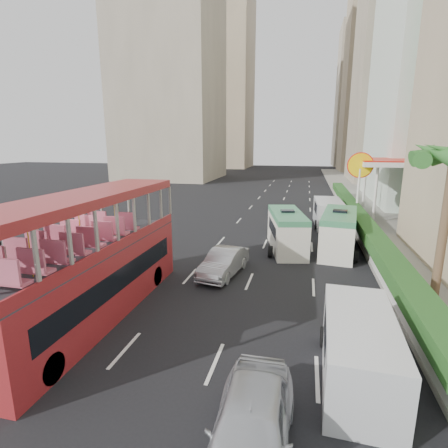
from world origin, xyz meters
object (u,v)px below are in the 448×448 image
(double_decker_bus, at_px, (91,257))
(minibus_far, at_px, (339,232))
(minibus_near, at_px, (287,231))
(palm_tree, at_px, (443,231))
(van_asset, at_px, (292,229))
(shell_station, at_px, (393,190))
(panel_van_far, at_px, (328,213))
(car_silver_lane_a, at_px, (224,275))
(panel_van_near, at_px, (359,350))

(double_decker_bus, distance_m, minibus_far, 15.43)
(minibus_near, height_order, palm_tree, palm_tree)
(van_asset, distance_m, minibus_far, 6.45)
(palm_tree, distance_m, shell_station, 19.14)
(minibus_far, xyz_separation_m, panel_van_far, (-0.21, 7.66, -0.23))
(car_silver_lane_a, bearing_deg, shell_station, 64.81)
(double_decker_bus, height_order, panel_van_near, double_decker_bus)
(minibus_near, xyz_separation_m, minibus_far, (3.30, 0.25, 0.05))
(van_asset, distance_m, palm_tree, 14.76)
(minibus_near, bearing_deg, panel_van_near, -89.49)
(panel_van_near, bearing_deg, shell_station, 78.68)
(double_decker_bus, height_order, minibus_far, double_decker_bus)
(panel_van_near, height_order, palm_tree, palm_tree)
(shell_station, bearing_deg, van_asset, -144.62)
(minibus_far, bearing_deg, minibus_near, -168.14)
(double_decker_bus, bearing_deg, minibus_near, 57.30)
(minibus_far, xyz_separation_m, panel_van_near, (-0.46, -13.09, -0.33))
(minibus_far, distance_m, panel_van_near, 13.10)
(shell_station, bearing_deg, palm_tree, -96.60)
(van_asset, distance_m, shell_station, 11.06)
(van_asset, relative_size, minibus_near, 0.86)
(van_asset, relative_size, minibus_far, 0.83)
(minibus_near, xyz_separation_m, panel_van_near, (2.84, -12.84, -0.28))
(double_decker_bus, bearing_deg, minibus_far, 47.40)
(van_asset, bearing_deg, minibus_near, -103.33)
(car_silver_lane_a, bearing_deg, van_asset, 83.40)
(van_asset, height_order, minibus_far, minibus_far)
(double_decker_bus, relative_size, minibus_near, 1.93)
(panel_van_far, bearing_deg, car_silver_lane_a, -117.32)
(van_asset, height_order, panel_van_far, panel_van_far)
(panel_van_near, distance_m, palm_tree, 7.34)
(van_asset, bearing_deg, double_decker_bus, -125.11)
(minibus_far, height_order, shell_station, shell_station)
(shell_station, bearing_deg, car_silver_lane_a, -124.42)
(car_silver_lane_a, distance_m, minibus_far, 8.58)
(palm_tree, bearing_deg, shell_station, 83.40)
(minibus_near, bearing_deg, van_asset, 76.43)
(car_silver_lane_a, xyz_separation_m, panel_van_far, (6.09, 13.34, 1.08))
(panel_van_near, xyz_separation_m, panel_van_far, (0.25, 20.75, 0.09))
(panel_van_near, bearing_deg, double_decker_bus, 172.33)
(panel_van_near, height_order, shell_station, shell_station)
(panel_van_far, distance_m, palm_tree, 15.58)
(van_asset, bearing_deg, palm_tree, -74.68)
(panel_van_near, bearing_deg, van_asset, 100.62)
(double_decker_bus, xyz_separation_m, shell_station, (16.00, 23.00, 0.22))
(van_asset, xyz_separation_m, minibus_near, (-0.16, -5.73, 1.26))
(palm_tree, bearing_deg, car_silver_lane_a, 170.40)
(van_asset, bearing_deg, panel_van_far, 24.99)
(minibus_far, distance_m, shell_station, 13.03)
(panel_van_far, xyz_separation_m, shell_station, (5.81, 4.02, 1.67))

